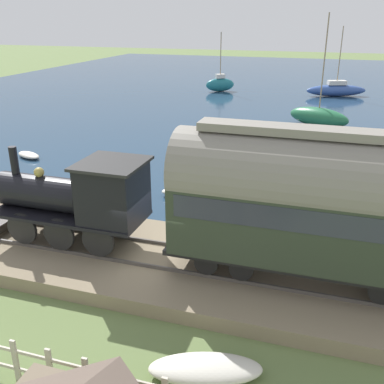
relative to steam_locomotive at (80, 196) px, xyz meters
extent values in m
plane|color=#607542|center=(-0.01, -2.98, -2.39)|extent=(200.00, 200.00, 0.00)
cube|color=navy|center=(42.98, -2.98, -2.39)|extent=(80.00, 80.00, 0.01)
cube|color=#84755B|center=(0.00, -2.98, -2.15)|extent=(5.35, 56.00, 0.49)
cube|color=#4C4742|center=(-0.80, -2.98, -1.84)|extent=(0.07, 54.88, 0.12)
cube|color=#4C4742|center=(0.80, -2.98, -1.84)|extent=(0.07, 54.88, 0.12)
cylinder|color=black|center=(-0.80, -1.04, -1.20)|extent=(0.12, 1.16, 1.16)
cylinder|color=black|center=(0.80, -1.04, -1.20)|extent=(0.12, 1.16, 1.16)
cylinder|color=black|center=(-0.80, 0.46, -1.20)|extent=(0.12, 1.16, 1.16)
cylinder|color=black|center=(0.80, 0.46, -1.20)|extent=(0.12, 1.16, 1.16)
cylinder|color=black|center=(-0.80, 1.97, -1.20)|extent=(0.12, 1.16, 1.16)
cylinder|color=black|center=(0.80, 1.97, -1.20)|extent=(0.12, 1.16, 1.16)
cube|color=black|center=(0.00, 0.46, -0.73)|extent=(2.10, 5.47, 0.12)
cylinder|color=black|center=(0.00, 1.56, -0.06)|extent=(1.23, 3.28, 1.23)
cylinder|color=black|center=(0.00, 3.24, -0.06)|extent=(1.16, 0.08, 1.16)
cylinder|color=black|center=(0.00, 2.54, 1.05)|extent=(0.29, 0.29, 0.99)
sphere|color=tan|center=(0.00, 1.56, 0.70)|extent=(0.36, 0.36, 0.36)
cube|color=black|center=(0.00, -1.32, 0.29)|extent=(2.00, 1.92, 1.93)
cube|color=#282828|center=(0.00, -1.32, 1.31)|extent=(2.20, 2.16, 0.10)
cube|color=#2D2823|center=(0.00, 3.45, -1.60)|extent=(1.90, 0.44, 0.32)
cylinder|color=black|center=(-0.80, -9.98, -1.40)|extent=(0.12, 0.76, 0.76)
cylinder|color=black|center=(0.80, -9.98, -1.40)|extent=(0.12, 0.76, 0.76)
cylinder|color=black|center=(-0.80, -5.94, -1.40)|extent=(0.12, 0.76, 0.76)
cylinder|color=black|center=(0.80, -5.94, -1.40)|extent=(0.12, 0.76, 0.76)
cylinder|color=black|center=(-0.80, -4.82, -1.40)|extent=(0.12, 0.76, 0.76)
cylinder|color=black|center=(0.80, -4.82, -1.40)|extent=(0.12, 0.76, 0.76)
cube|color=black|center=(0.00, -7.96, -1.09)|extent=(2.19, 8.97, 0.16)
cube|color=#2D3828|center=(0.00, -7.96, 0.22)|extent=(2.43, 8.61, 2.46)
cube|color=#2D333D|center=(0.00, -7.96, 0.65)|extent=(2.46, 8.07, 0.69)
cylinder|color=gray|center=(0.00, -7.96, 1.45)|extent=(2.56, 8.61, 2.56)
cube|color=gray|center=(0.00, -7.96, 2.85)|extent=(0.85, 7.17, 0.24)
ellipsoid|color=#236B42|center=(23.69, -7.02, -1.65)|extent=(3.70, 5.22, 1.47)
cylinder|color=#9E8460|center=(23.69, -7.02, 2.54)|extent=(0.10, 0.10, 6.92)
ellipsoid|color=#335199|center=(38.64, -8.11, -1.78)|extent=(3.47, 6.52, 1.20)
cylinder|color=#9E8460|center=(38.64, -8.11, 1.79)|extent=(0.10, 0.10, 5.93)
cube|color=silver|center=(38.64, -8.11, -0.95)|extent=(1.47, 2.10, 0.45)
ellipsoid|color=#1E707A|center=(37.95, 4.58, -1.64)|extent=(2.71, 3.39, 1.48)
cylinder|color=#9E8460|center=(37.95, 4.58, 1.57)|extent=(0.10, 0.10, 4.94)
cube|color=silver|center=(37.95, 4.58, -0.67)|extent=(1.09, 1.20, 0.45)
ellipsoid|color=beige|center=(12.04, -9.37, -2.13)|extent=(2.39, 3.05, 0.50)
ellipsoid|color=beige|center=(6.74, -1.70, -2.16)|extent=(1.87, 2.67, 0.44)
ellipsoid|color=beige|center=(9.67, 9.55, -2.22)|extent=(1.54, 2.09, 0.32)
ellipsoid|color=beige|center=(-4.34, -5.82, -2.17)|extent=(1.88, 3.00, 0.44)
cube|color=beige|center=(-5.84, -3.45, -1.79)|extent=(0.06, 0.14, 1.20)
cube|color=beige|center=(-5.84, -2.50, -1.79)|extent=(0.06, 0.14, 1.20)
cube|color=beige|center=(-5.84, -1.55, -1.79)|extent=(0.06, 0.14, 1.20)
cube|color=beige|center=(-5.84, -2.98, -2.03)|extent=(0.05, 20.00, 0.08)
cube|color=beige|center=(-5.84, -2.98, -1.49)|extent=(0.05, 20.00, 0.08)
camera|label=1|loc=(-12.61, -8.10, 5.89)|focal=42.00mm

